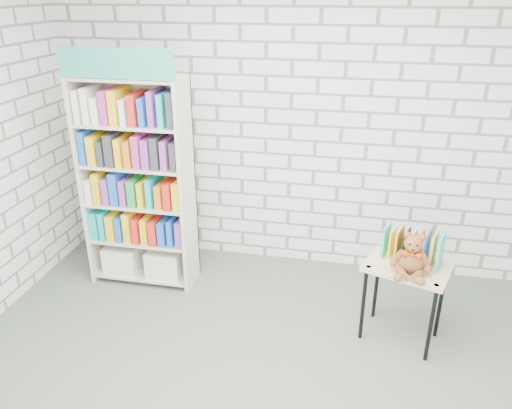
# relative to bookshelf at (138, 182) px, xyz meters

# --- Properties ---
(ground) EXTENTS (4.50, 4.50, 0.00)m
(ground) POSITION_rel_bookshelf_xyz_m (1.26, -1.36, -0.98)
(ground) COLOR #4D594B
(ground) RESTS_ON ground
(room_shell) EXTENTS (4.52, 4.02, 2.81)m
(room_shell) POSITION_rel_bookshelf_xyz_m (1.26, -1.36, 0.81)
(room_shell) COLOR silver
(room_shell) RESTS_ON ground
(bookshelf) EXTENTS (0.95, 0.37, 2.14)m
(bookshelf) POSITION_rel_bookshelf_xyz_m (0.00, 0.00, 0.00)
(bookshelf) COLOR beige
(bookshelf) RESTS_ON ground
(display_table) EXTENTS (0.71, 0.59, 0.65)m
(display_table) POSITION_rel_bookshelf_xyz_m (2.31, -0.43, -0.42)
(display_table) COLOR tan
(display_table) RESTS_ON ground
(table_books) EXTENTS (0.46, 0.31, 0.25)m
(table_books) POSITION_rel_bookshelf_xyz_m (2.34, -0.33, -0.20)
(table_books) COLOR #2AB7AD
(table_books) RESTS_ON display_table
(teddy_bear) EXTENTS (0.29, 0.28, 0.32)m
(teddy_bear) POSITION_rel_bookshelf_xyz_m (2.32, -0.53, -0.20)
(teddy_bear) COLOR brown
(teddy_bear) RESTS_ON display_table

